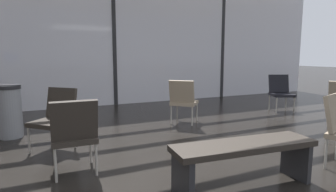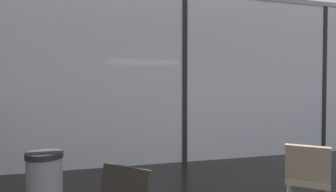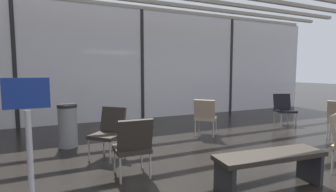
% 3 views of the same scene
% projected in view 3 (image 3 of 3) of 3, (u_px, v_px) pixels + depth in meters
% --- Properties ---
extents(ground_plane, '(60.00, 60.00, 0.00)m').
position_uv_depth(ground_plane, '(262.00, 183.00, 3.37)').
color(ground_plane, black).
extents(glass_curtain_wall, '(14.00, 0.08, 3.46)m').
position_uv_depth(glass_curtain_wall, '(142.00, 65.00, 7.93)').
color(glass_curtain_wall, silver).
rests_on(glass_curtain_wall, ground).
extents(window_mullion_0, '(0.10, 0.12, 3.46)m').
position_uv_depth(window_mullion_0, '(15.00, 63.00, 6.51)').
color(window_mullion_0, black).
rests_on(window_mullion_0, ground).
extents(window_mullion_1, '(0.10, 0.12, 3.46)m').
position_uv_depth(window_mullion_1, '(142.00, 65.00, 7.93)').
color(window_mullion_1, black).
rests_on(window_mullion_1, ground).
extents(window_mullion_2, '(0.10, 0.12, 3.46)m').
position_uv_depth(window_mullion_2, '(230.00, 66.00, 9.35)').
color(window_mullion_2, black).
rests_on(window_mullion_2, ground).
extents(parked_airplane, '(14.57, 4.25, 4.25)m').
position_uv_depth(parked_airplane, '(123.00, 60.00, 13.12)').
color(parked_airplane, silver).
rests_on(parked_airplane, ground).
extents(lounge_chair_1, '(0.71, 0.71, 0.87)m').
position_uv_depth(lounge_chair_1, '(205.00, 115.00, 5.83)').
color(lounge_chair_1, '#7F705B').
rests_on(lounge_chair_1, ground).
extents(lounge_chair_3, '(0.65, 0.67, 0.87)m').
position_uv_depth(lounge_chair_3, '(284.00, 107.00, 7.11)').
color(lounge_chair_3, black).
rests_on(lounge_chair_3, ground).
extents(lounge_chair_6, '(0.71, 0.71, 0.87)m').
position_uv_depth(lounge_chair_6, '(109.00, 129.00, 4.37)').
color(lounge_chair_6, '#28231E').
rests_on(lounge_chair_6, ground).
extents(lounge_chair_7, '(0.49, 0.54, 0.87)m').
position_uv_depth(lounge_chair_7, '(133.00, 144.00, 3.48)').
color(lounge_chair_7, '#28231E').
rests_on(lounge_chair_7, ground).
extents(waiting_bench, '(1.53, 0.53, 0.47)m').
position_uv_depth(waiting_bench, '(270.00, 161.00, 3.16)').
color(waiting_bench, '#28231E').
rests_on(waiting_bench, ground).
extents(trash_bin, '(0.38, 0.38, 0.86)m').
position_uv_depth(trash_bin, '(68.00, 126.00, 4.94)').
color(trash_bin, slate).
rests_on(trash_bin, ground).
extents(info_sign, '(0.44, 0.32, 1.44)m').
position_uv_depth(info_sign, '(30.00, 150.00, 2.61)').
color(info_sign, '#333333').
rests_on(info_sign, ground).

